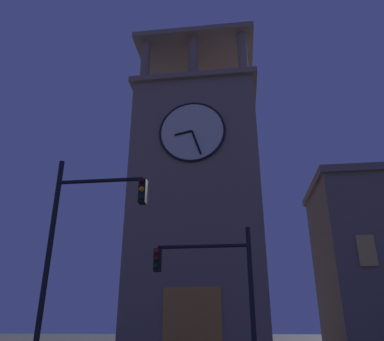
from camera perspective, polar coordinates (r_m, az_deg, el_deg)
name	(u,v)px	position (r m, az deg, el deg)	size (l,w,h in m)	color
clocktower	(200,212)	(27.16, 1.17, -6.29)	(8.94, 9.42, 25.57)	gray
traffic_signal_near	(76,239)	(11.82, -17.04, -9.88)	(2.93, 0.41, 6.90)	black
traffic_signal_mid	(217,282)	(12.66, 3.73, -16.49)	(3.24, 0.41, 5.05)	black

